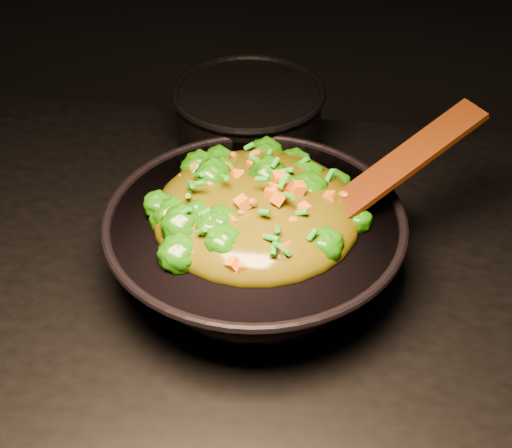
# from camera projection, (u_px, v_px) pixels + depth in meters

# --- Properties ---
(wok) EXTENTS (0.45, 0.45, 0.10)m
(wok) POSITION_uv_depth(u_px,v_px,m) (255.00, 251.00, 0.96)
(wok) COLOR black
(wok) RESTS_ON stovetop
(stir_fry) EXTENTS (0.32, 0.32, 0.09)m
(stir_fry) POSITION_uv_depth(u_px,v_px,m) (257.00, 188.00, 0.90)
(stir_fry) COLOR #1B6106
(stir_fry) RESTS_ON wok
(spatula) EXTENTS (0.23, 0.19, 0.11)m
(spatula) POSITION_uv_depth(u_px,v_px,m) (386.00, 175.00, 0.92)
(spatula) COLOR #350F04
(spatula) RESTS_ON wok
(back_pot) EXTENTS (0.22, 0.22, 0.12)m
(back_pot) POSITION_uv_depth(u_px,v_px,m) (249.00, 125.00, 1.16)
(back_pot) COLOR black
(back_pot) RESTS_ON stovetop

